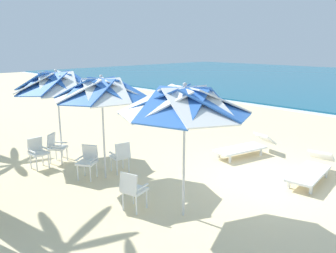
# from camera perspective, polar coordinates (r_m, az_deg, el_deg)

# --- Properties ---
(ground_plane) EXTENTS (80.00, 80.00, 0.00)m
(ground_plane) POSITION_cam_1_polar(r_m,az_deg,el_deg) (9.05, 16.46, -8.76)
(ground_plane) COLOR beige
(beach_umbrella_0) EXTENTS (2.56, 2.56, 2.70)m
(beach_umbrella_0) POSITION_cam_1_polar(r_m,az_deg,el_deg) (6.28, 2.84, 4.22)
(beach_umbrella_0) COLOR silver
(beach_umbrella_0) RESTS_ON ground
(plastic_chair_0) EXTENTS (0.53, 0.55, 0.87)m
(plastic_chair_0) POSITION_cam_1_polar(r_m,az_deg,el_deg) (7.04, -6.07, -10.46)
(plastic_chair_0) COLOR white
(plastic_chair_0) RESTS_ON ground
(beach_umbrella_1) EXTENTS (2.40, 2.40, 2.67)m
(beach_umbrella_1) POSITION_cam_1_polar(r_m,az_deg,el_deg) (8.39, -11.25, 6.13)
(beach_umbrella_1) COLOR silver
(beach_umbrella_1) RESTS_ON ground
(plastic_chair_1) EXTENTS (0.53, 0.51, 0.87)m
(plastic_chair_1) POSITION_cam_1_polar(r_m,az_deg,el_deg) (9.10, -8.04, -4.85)
(plastic_chair_1) COLOR white
(plastic_chair_1) RESTS_ON ground
(plastic_chair_2) EXTENTS (0.61, 0.62, 0.87)m
(plastic_chair_2) POSITION_cam_1_polar(r_m,az_deg,el_deg) (8.90, -13.46, -5.52)
(plastic_chair_2) COLOR white
(plastic_chair_2) RESTS_ON ground
(beach_umbrella_2) EXTENTS (2.57, 2.57, 2.69)m
(beach_umbrella_2) POSITION_cam_1_polar(r_m,az_deg,el_deg) (10.43, -18.44, 7.07)
(beach_umbrella_2) COLOR silver
(beach_umbrella_2) RESTS_ON ground
(plastic_chair_3) EXTENTS (0.49, 0.46, 0.87)m
(plastic_chair_3) POSITION_cam_1_polar(r_m,az_deg,el_deg) (10.03, -21.32, -3.91)
(plastic_chair_3) COLOR white
(plastic_chair_3) RESTS_ON ground
(plastic_chair_4) EXTENTS (0.63, 0.62, 0.87)m
(plastic_chair_4) POSITION_cam_1_polar(r_m,az_deg,el_deg) (10.35, -18.57, -3.15)
(plastic_chair_4) COLOR white
(plastic_chair_4) RESTS_ON ground
(sun_lounger_0) EXTENTS (0.87, 2.20, 0.62)m
(sun_lounger_0) POSITION_cam_1_polar(r_m,az_deg,el_deg) (9.34, 23.23, -6.78)
(sun_lounger_0) COLOR white
(sun_lounger_0) RESTS_ON ground
(sun_lounger_1) EXTENTS (1.10, 2.23, 0.62)m
(sun_lounger_1) POSITION_cam_1_polar(r_m,az_deg,el_deg) (10.72, 13.03, -3.40)
(sun_lounger_1) COLOR white
(sun_lounger_1) RESTS_ON ground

